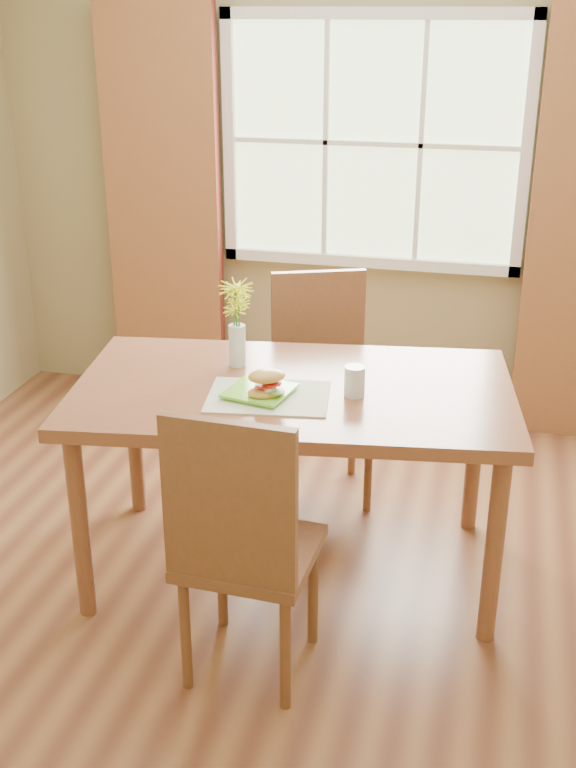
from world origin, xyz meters
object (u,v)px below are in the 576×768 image
(chair_far, at_px, (321,376))
(croissant_sandwich, at_px, (267,384))
(chair_near, at_px, (241,540))
(dining_table, at_px, (293,406))
(flower_vase, at_px, (237,314))
(water_glass, at_px, (355,382))

(chair_far, relative_size, croissant_sandwich, 6.03)
(chair_near, height_order, croissant_sandwich, chair_near)
(croissant_sandwich, bearing_deg, dining_table, 37.70)
(dining_table, bearing_deg, flower_vase, 141.95)
(chair_far, bearing_deg, water_glass, -91.23)
(flower_vase, bearing_deg, dining_table, -30.13)
(chair_near, bearing_deg, chair_far, 93.91)
(dining_table, distance_m, flower_vase, 0.44)
(chair_far, height_order, flower_vase, flower_vase)
(dining_table, relative_size, flower_vase, 5.09)
(dining_table, height_order, flower_vase, flower_vase)
(chair_near, distance_m, croissant_sandwich, 0.64)
(dining_table, height_order, chair_near, chair_near)
(chair_far, xyz_separation_m, water_glass, (0.28, -0.74, 0.30))
(dining_table, distance_m, water_glass, 0.28)
(chair_near, bearing_deg, water_glass, 72.56)
(chair_near, xyz_separation_m, croissant_sandwich, (-0.06, 0.55, 0.32))
(chair_far, bearing_deg, flower_vase, -134.87)
(dining_table, xyz_separation_m, flower_vase, (-0.27, 0.16, 0.31))
(croissant_sandwich, distance_m, flower_vase, 0.41)
(chair_far, xyz_separation_m, flower_vase, (-0.23, -0.55, 0.47))
(flower_vase, bearing_deg, croissant_sandwich, -56.96)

